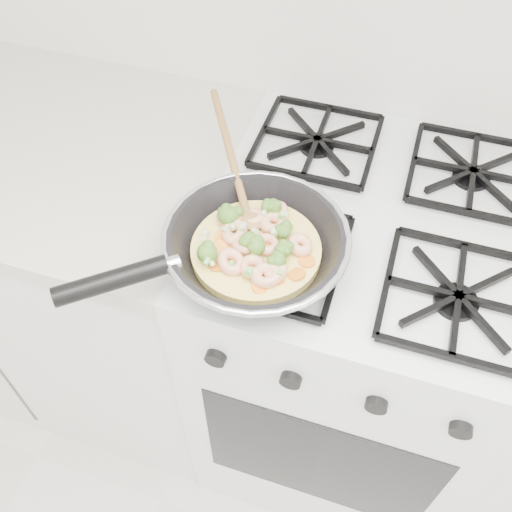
% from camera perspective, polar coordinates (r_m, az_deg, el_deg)
% --- Properties ---
extents(stove, '(0.60, 0.60, 0.92)m').
position_cam_1_polar(stove, '(1.38, 9.16, -8.63)').
color(stove, white).
rests_on(stove, ground).
extents(counter_left, '(1.00, 0.60, 0.90)m').
position_cam_1_polar(counter_left, '(1.61, -19.77, -0.80)').
color(counter_left, white).
rests_on(counter_left, ground).
extents(skillet, '(0.40, 0.50, 0.10)m').
position_cam_1_polar(skillet, '(0.89, -0.34, 1.15)').
color(skillet, black).
rests_on(skillet, stove).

